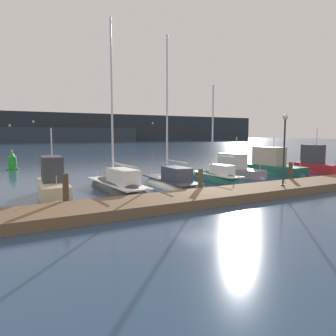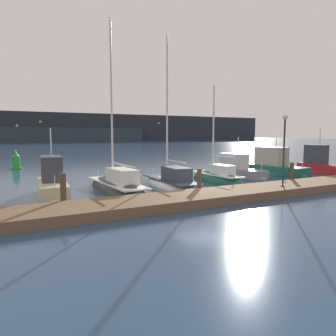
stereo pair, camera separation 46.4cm
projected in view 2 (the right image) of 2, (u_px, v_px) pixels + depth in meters
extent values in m
plane|color=navy|center=(200.00, 195.00, 18.70)|extent=(400.00, 400.00, 0.00)
cube|color=brown|center=(217.00, 196.00, 17.30)|extent=(38.64, 2.80, 0.45)
cylinder|color=#4C3D2D|center=(63.00, 191.00, 15.10)|extent=(0.28, 0.28, 1.67)
cylinder|color=#4C3D2D|center=(199.00, 182.00, 18.68)|extent=(0.28, 0.28, 1.52)
cylinder|color=#4C3D2D|center=(291.00, 174.00, 22.26)|extent=(0.28, 0.28, 1.55)
ellipsoid|color=beige|center=(53.00, 197.00, 18.13)|extent=(2.07, 5.16, 1.21)
cube|color=beige|center=(53.00, 189.00, 18.08)|extent=(1.90, 4.65, 0.86)
cube|color=#333842|center=(51.00, 168.00, 18.43)|extent=(1.29, 2.31, 1.38)
cube|color=black|center=(50.00, 163.00, 19.33)|extent=(0.96, 0.36, 0.62)
cylinder|color=silver|center=(51.00, 142.00, 17.90)|extent=(0.07, 0.07, 1.56)
cylinder|color=silver|center=(55.00, 181.00, 16.07)|extent=(0.04, 0.04, 0.60)
ellipsoid|color=#2D3338|center=(117.00, 191.00, 20.04)|extent=(2.19, 7.67, 1.66)
cube|color=silver|center=(116.00, 183.00, 19.98)|extent=(1.84, 6.44, 0.08)
cube|color=silver|center=(122.00, 176.00, 19.15)|extent=(1.25, 2.47, 0.90)
cylinder|color=silver|center=(111.00, 102.00, 19.99)|extent=(0.12, 0.12, 9.87)
cylinder|color=silver|center=(123.00, 165.00, 18.90)|extent=(0.20, 3.45, 0.09)
cylinder|color=silver|center=(98.00, 173.00, 22.96)|extent=(0.04, 0.04, 0.50)
ellipsoid|color=white|center=(171.00, 186.00, 21.72)|extent=(2.38, 7.08, 1.17)
cube|color=#333842|center=(171.00, 179.00, 21.68)|extent=(2.00, 5.94, 0.08)
cube|color=#333842|center=(176.00, 174.00, 20.87)|extent=(1.31, 2.30, 0.87)
cylinder|color=silver|center=(167.00, 108.00, 21.69)|extent=(0.12, 0.12, 9.41)
cylinder|color=silver|center=(176.00, 162.00, 20.84)|extent=(0.25, 2.68, 0.09)
cylinder|color=silver|center=(152.00, 171.00, 24.54)|extent=(0.04, 0.04, 0.50)
ellipsoid|color=#195647|center=(216.00, 182.00, 23.90)|extent=(1.53, 5.67, 1.63)
cube|color=silver|center=(217.00, 174.00, 23.84)|extent=(1.29, 4.77, 0.08)
cube|color=silver|center=(222.00, 170.00, 23.20)|extent=(0.91, 1.82, 0.70)
cylinder|color=silver|center=(213.00, 130.00, 23.90)|extent=(0.12, 0.12, 6.44)
cylinder|color=silver|center=(223.00, 156.00, 23.04)|extent=(0.10, 2.41, 0.09)
cylinder|color=silver|center=(197.00, 167.00, 26.09)|extent=(0.04, 0.04, 0.50)
ellipsoid|color=gray|center=(238.00, 177.00, 26.68)|extent=(2.24, 5.57, 1.12)
cube|color=gray|center=(238.00, 173.00, 26.64)|extent=(2.05, 5.01, 0.68)
cube|color=silver|center=(234.00, 161.00, 26.98)|extent=(1.35, 2.50, 1.19)
cube|color=black|center=(224.00, 158.00, 27.83)|extent=(0.94, 0.36, 0.53)
cylinder|color=silver|center=(238.00, 145.00, 26.50)|extent=(0.07, 0.07, 1.37)
cylinder|color=silver|center=(262.00, 167.00, 24.75)|extent=(0.04, 0.04, 0.60)
ellipsoid|color=#195647|center=(276.00, 174.00, 28.32)|extent=(2.48, 6.16, 1.37)
cube|color=#195647|center=(276.00, 170.00, 28.28)|extent=(2.28, 5.54, 0.75)
cube|color=#A39984|center=(271.00, 156.00, 28.66)|extent=(1.59, 2.74, 1.58)
cube|color=black|center=(261.00, 153.00, 29.65)|extent=(1.25, 0.38, 0.70)
cylinder|color=silver|center=(276.00, 142.00, 28.13)|extent=(0.07, 0.07, 0.85)
cylinder|color=silver|center=(303.00, 164.00, 26.09)|extent=(0.04, 0.04, 0.60)
ellipsoid|color=red|center=(319.00, 173.00, 29.13)|extent=(1.76, 4.72, 1.23)
cube|color=red|center=(319.00, 168.00, 29.09)|extent=(1.61, 4.25, 0.81)
cube|color=#333842|center=(316.00, 154.00, 29.38)|extent=(1.09, 2.11, 1.68)
cube|color=black|center=(308.00, 151.00, 30.20)|extent=(0.82, 0.39, 0.75)
cylinder|color=silver|center=(320.00, 137.00, 28.88)|extent=(0.07, 0.07, 1.44)
cylinder|color=green|center=(17.00, 168.00, 32.17)|extent=(1.13, 1.13, 0.16)
cylinder|color=green|center=(16.00, 162.00, 32.10)|extent=(0.75, 0.75, 1.13)
cone|color=green|center=(16.00, 154.00, 32.02)|extent=(0.53, 0.53, 0.50)
sphere|color=#F9EAB7|center=(16.00, 151.00, 31.99)|extent=(0.16, 0.16, 0.16)
cylinder|color=#2D2D33|center=(283.00, 186.00, 19.06)|extent=(0.24, 0.24, 0.06)
cylinder|color=#2D2D33|center=(284.00, 153.00, 18.86)|extent=(0.10, 0.10, 3.80)
sphere|color=#F9EAB7|center=(285.00, 117.00, 18.64)|extent=(0.32, 0.32, 0.32)
cube|color=#232B33|center=(19.00, 127.00, 132.57)|extent=(240.00, 16.00, 12.08)
cube|color=#F4DB8C|center=(40.00, 122.00, 128.78)|extent=(0.80, 0.10, 0.80)
cube|color=#F4DB8C|center=(17.00, 125.00, 124.96)|extent=(0.80, 0.10, 0.80)
cube|color=#F4DB8C|center=(105.00, 131.00, 141.65)|extent=(0.80, 0.10, 0.80)
cube|color=#F4DB8C|center=(159.00, 123.00, 153.56)|extent=(0.80, 0.10, 0.80)
cube|color=#F4DB8C|center=(47.00, 133.00, 130.38)|extent=(0.80, 0.10, 0.80)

